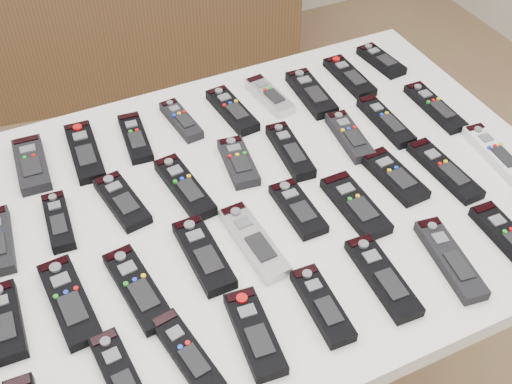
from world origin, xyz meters
name	(u,v)px	position (x,y,z in m)	size (l,w,h in m)	color
table	(256,219)	(0.03, 0.11, 0.72)	(1.25, 0.88, 0.78)	white
sideboard	(103,1)	(0.12, 1.78, 0.40)	(1.62, 0.38, 0.81)	brown
remote_1	(31,164)	(-0.35, 0.40, 0.79)	(0.06, 0.17, 0.02)	black
remote_2	(85,152)	(-0.24, 0.39, 0.79)	(0.06, 0.19, 0.02)	black
remote_3	(135,138)	(-0.13, 0.39, 0.79)	(0.05, 0.16, 0.02)	black
remote_4	(181,120)	(-0.02, 0.40, 0.79)	(0.04, 0.15, 0.02)	black
remote_5	(232,110)	(0.10, 0.39, 0.79)	(0.05, 0.17, 0.02)	black
remote_6	(269,96)	(0.21, 0.40, 0.79)	(0.05, 0.15, 0.02)	#B7B7BC
remote_7	(311,93)	(0.30, 0.37, 0.79)	(0.06, 0.18, 0.02)	black
remote_8	(349,77)	(0.42, 0.39, 0.79)	(0.05, 0.17, 0.02)	black
remote_9	(381,61)	(0.53, 0.42, 0.79)	(0.05, 0.14, 0.02)	black
remote_11	(58,221)	(-0.34, 0.21, 0.79)	(0.04, 0.15, 0.02)	black
remote_12	(122,201)	(-0.21, 0.21, 0.79)	(0.06, 0.16, 0.02)	black
remote_13	(185,187)	(-0.09, 0.19, 0.79)	(0.05, 0.19, 0.02)	black
remote_14	(238,162)	(0.04, 0.22, 0.79)	(0.05, 0.15, 0.02)	black
remote_15	(290,151)	(0.16, 0.20, 0.79)	(0.05, 0.17, 0.02)	black
remote_16	(349,136)	(0.30, 0.19, 0.79)	(0.05, 0.16, 0.02)	black
remote_17	(386,121)	(0.40, 0.20, 0.79)	(0.04, 0.18, 0.02)	black
remote_18	(435,107)	(0.54, 0.20, 0.79)	(0.05, 0.19, 0.02)	black
remote_19	(4,322)	(-0.47, 0.02, 0.79)	(0.06, 0.16, 0.02)	black
remote_20	(69,301)	(-0.36, 0.01, 0.79)	(0.06, 0.19, 0.02)	black
remote_21	(138,288)	(-0.25, -0.01, 0.79)	(0.06, 0.19, 0.02)	black
remote_22	(204,255)	(-0.12, 0.01, 0.79)	(0.06, 0.18, 0.02)	black
remote_23	(254,241)	(-0.02, 0.00, 0.79)	(0.05, 0.19, 0.02)	#B7B7BC
remote_24	(298,209)	(0.09, 0.04, 0.79)	(0.06, 0.15, 0.02)	black
remote_25	(355,205)	(0.20, 0.00, 0.79)	(0.06, 0.17, 0.02)	black
remote_26	(394,176)	(0.32, 0.04, 0.79)	(0.06, 0.16, 0.02)	black
remote_27	(444,170)	(0.42, 0.01, 0.79)	(0.05, 0.19, 0.02)	black
remote_28	(496,153)	(0.55, 0.01, 0.79)	(0.05, 0.19, 0.02)	silver
remote_30	(122,379)	(-0.33, -0.17, 0.79)	(0.05, 0.18, 0.02)	black
remote_31	(187,353)	(-0.22, -0.17, 0.79)	(0.05, 0.17, 0.02)	black
remote_32	(255,333)	(-0.11, -0.18, 0.79)	(0.06, 0.17, 0.02)	black
remote_33	(322,305)	(0.02, -0.18, 0.79)	(0.05, 0.16, 0.02)	black
remote_34	(383,277)	(0.15, -0.17, 0.79)	(0.05, 0.19, 0.02)	black
remote_35	(450,259)	(0.28, -0.19, 0.79)	(0.05, 0.19, 0.02)	black
remote_36	(509,239)	(0.41, -0.20, 0.79)	(0.05, 0.18, 0.02)	black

